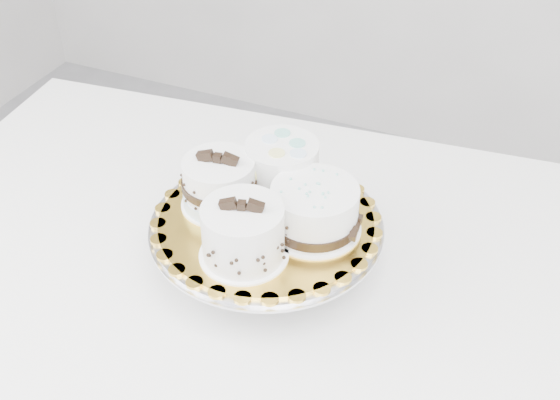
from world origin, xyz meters
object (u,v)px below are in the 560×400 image
at_px(cake_stand, 267,237).
at_px(cake_ribbon, 315,211).
at_px(table, 258,297).
at_px(cake_swirl, 243,234).
at_px(cake_board, 266,221).
at_px(cake_banded, 220,185).
at_px(cake_dots, 282,166).

height_order(cake_stand, cake_ribbon, cake_ribbon).
bearing_deg(table, cake_ribbon, -5.09).
bearing_deg(cake_swirl, cake_board, 75.96).
distance_m(table, cake_ribbon, 0.22).
xyz_separation_m(cake_stand, cake_banded, (-0.07, 0.01, 0.07)).
height_order(table, cake_board, cake_board).
height_order(cake_stand, cake_board, cake_board).
xyz_separation_m(cake_stand, cake_swirl, (0.00, -0.08, 0.07)).
bearing_deg(table, cake_board, -27.18).
relative_size(table, cake_banded, 11.11).
xyz_separation_m(cake_banded, cake_dots, (0.07, 0.07, 0.01)).
bearing_deg(cake_swirl, cake_ribbon, 36.68).
distance_m(cake_board, cake_swirl, 0.09).
height_order(cake_stand, cake_banded, cake_banded).
bearing_deg(cake_banded, table, -5.93).
height_order(cake_stand, cake_swirl, cake_swirl).
height_order(cake_banded, cake_dots, cake_banded).
bearing_deg(cake_stand, cake_swirl, -87.96).
height_order(table, cake_stand, cake_stand).
distance_m(cake_stand, cake_board, 0.03).
xyz_separation_m(cake_dots, cake_ribbon, (0.08, -0.07, -0.01)).
bearing_deg(cake_dots, cake_board, -97.07).
bearing_deg(cake_ribbon, cake_dots, 133.85).
bearing_deg(cake_banded, cake_stand, -12.85).
relative_size(cake_swirl, cake_dots, 1.03).
bearing_deg(cake_stand, table, 158.21).
relative_size(cake_board, cake_ribbon, 2.19).
bearing_deg(cake_banded, cake_dots, 37.92).
bearing_deg(table, cake_banded, 176.97).
relative_size(table, cake_dots, 9.94).
distance_m(table, cake_banded, 0.21).
distance_m(cake_banded, cake_ribbon, 0.14).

